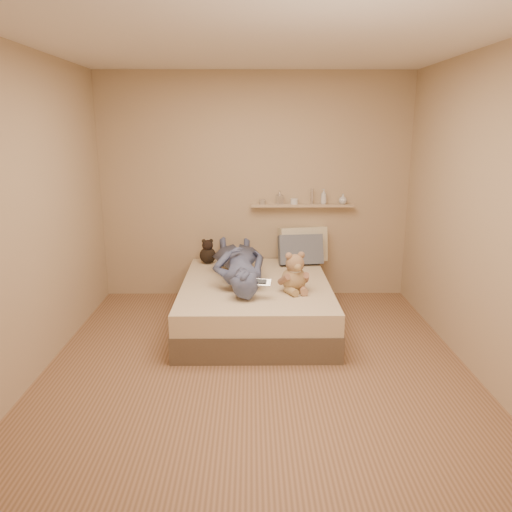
{
  "coord_description": "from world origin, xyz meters",
  "views": [
    {
      "loc": [
        -0.05,
        -3.93,
        1.99
      ],
      "look_at": [
        0.0,
        0.65,
        0.8
      ],
      "focal_mm": 35.0,
      "sensor_mm": 36.0,
      "label": 1
    }
  ],
  "objects_px": {
    "game_console": "(261,283)",
    "wall_shelf": "(302,205)",
    "pillow_cream": "(303,244)",
    "bed": "(256,303)",
    "dark_plush": "(208,253)",
    "teddy_bear": "(295,275)",
    "person": "(238,262)",
    "pillow_grey": "(301,250)"
  },
  "relations": [
    {
      "from": "game_console",
      "to": "person",
      "type": "distance_m",
      "value": 0.66
    },
    {
      "from": "teddy_bear",
      "to": "pillow_grey",
      "type": "relative_size",
      "value": 0.79
    },
    {
      "from": "teddy_bear",
      "to": "pillow_cream",
      "type": "bearing_deg",
      "value": 80.24
    },
    {
      "from": "teddy_bear",
      "to": "pillow_grey",
      "type": "bearing_deg",
      "value": 81.23
    },
    {
      "from": "pillow_cream",
      "to": "wall_shelf",
      "type": "distance_m",
      "value": 0.46
    },
    {
      "from": "teddy_bear",
      "to": "dark_plush",
      "type": "bearing_deg",
      "value": 131.5
    },
    {
      "from": "game_console",
      "to": "teddy_bear",
      "type": "height_order",
      "value": "teddy_bear"
    },
    {
      "from": "teddy_bear",
      "to": "dark_plush",
      "type": "height_order",
      "value": "teddy_bear"
    },
    {
      "from": "bed",
      "to": "person",
      "type": "xyz_separation_m",
      "value": [
        -0.18,
        0.12,
        0.41
      ]
    },
    {
      "from": "dark_plush",
      "to": "person",
      "type": "bearing_deg",
      "value": -59.23
    },
    {
      "from": "pillow_cream",
      "to": "wall_shelf",
      "type": "xyz_separation_m",
      "value": [
        -0.01,
        0.08,
        0.45
      ]
    },
    {
      "from": "dark_plush",
      "to": "person",
      "type": "distance_m",
      "value": 0.73
    },
    {
      "from": "teddy_bear",
      "to": "pillow_grey",
      "type": "xyz_separation_m",
      "value": [
        0.15,
        0.99,
        0.01
      ]
    },
    {
      "from": "dark_plush",
      "to": "pillow_grey",
      "type": "bearing_deg",
      "value": -2.53
    },
    {
      "from": "pillow_cream",
      "to": "pillow_grey",
      "type": "bearing_deg",
      "value": -106.56
    },
    {
      "from": "dark_plush",
      "to": "pillow_cream",
      "type": "distance_m",
      "value": 1.12
    },
    {
      "from": "teddy_bear",
      "to": "pillow_cream",
      "type": "relative_size",
      "value": 0.72
    },
    {
      "from": "wall_shelf",
      "to": "bed",
      "type": "bearing_deg",
      "value": -121.18
    },
    {
      "from": "pillow_cream",
      "to": "pillow_grey",
      "type": "relative_size",
      "value": 1.1
    },
    {
      "from": "teddy_bear",
      "to": "person",
      "type": "xyz_separation_m",
      "value": [
        -0.55,
        0.41,
        0.02
      ]
    },
    {
      "from": "pillow_grey",
      "to": "wall_shelf",
      "type": "distance_m",
      "value": 0.53
    },
    {
      "from": "dark_plush",
      "to": "pillow_cream",
      "type": "relative_size",
      "value": 0.53
    },
    {
      "from": "teddy_bear",
      "to": "pillow_cream",
      "type": "height_order",
      "value": "pillow_cream"
    },
    {
      "from": "teddy_bear",
      "to": "person",
      "type": "height_order",
      "value": "teddy_bear"
    },
    {
      "from": "bed",
      "to": "game_console",
      "type": "relative_size",
      "value": 10.03
    },
    {
      "from": "teddy_bear",
      "to": "game_console",
      "type": "bearing_deg",
      "value": -147.37
    },
    {
      "from": "teddy_bear",
      "to": "dark_plush",
      "type": "xyz_separation_m",
      "value": [
        -0.92,
        1.04,
        -0.04
      ]
    },
    {
      "from": "dark_plush",
      "to": "pillow_grey",
      "type": "distance_m",
      "value": 1.07
    },
    {
      "from": "game_console",
      "to": "wall_shelf",
      "type": "distance_m",
      "value": 1.58
    },
    {
      "from": "pillow_cream",
      "to": "person",
      "type": "distance_m",
      "value": 1.03
    },
    {
      "from": "game_console",
      "to": "pillow_grey",
      "type": "bearing_deg",
      "value": 68.38
    },
    {
      "from": "teddy_bear",
      "to": "wall_shelf",
      "type": "distance_m",
      "value": 1.32
    },
    {
      "from": "pillow_grey",
      "to": "person",
      "type": "distance_m",
      "value": 0.91
    },
    {
      "from": "game_console",
      "to": "pillow_grey",
      "type": "xyz_separation_m",
      "value": [
        0.47,
        1.19,
        0.01
      ]
    },
    {
      "from": "wall_shelf",
      "to": "dark_plush",
      "type": "bearing_deg",
      "value": -171.12
    },
    {
      "from": "game_console",
      "to": "teddy_bear",
      "type": "bearing_deg",
      "value": 32.63
    },
    {
      "from": "bed",
      "to": "pillow_cream",
      "type": "distance_m",
      "value": 1.09
    },
    {
      "from": "bed",
      "to": "wall_shelf",
      "type": "height_order",
      "value": "wall_shelf"
    },
    {
      "from": "pillow_grey",
      "to": "person",
      "type": "height_order",
      "value": "person"
    },
    {
      "from": "bed",
      "to": "teddy_bear",
      "type": "xyz_separation_m",
      "value": [
        0.37,
        -0.3,
        0.39
      ]
    },
    {
      "from": "game_console",
      "to": "pillow_cream",
      "type": "distance_m",
      "value": 1.43
    },
    {
      "from": "pillow_grey",
      "to": "bed",
      "type": "bearing_deg",
      "value": -127.04
    }
  ]
}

